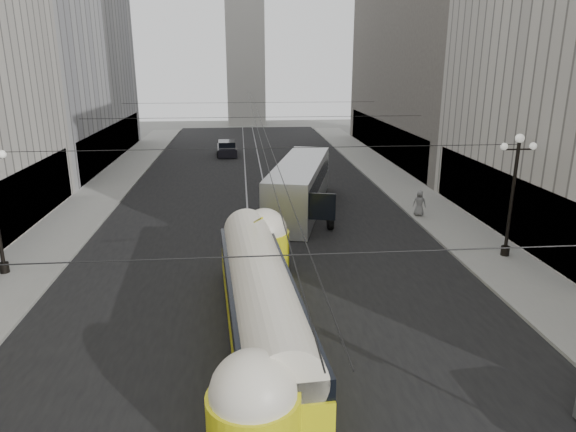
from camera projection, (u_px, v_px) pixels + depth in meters
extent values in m
cube|color=black|center=(256.00, 195.00, 39.74)|extent=(20.00, 85.00, 0.02)
cube|color=gray|center=(108.00, 187.00, 42.01)|extent=(4.00, 72.00, 0.15)
cube|color=gray|center=(394.00, 181.00, 44.11)|extent=(4.00, 72.00, 0.15)
cube|color=gray|center=(247.00, 195.00, 39.68)|extent=(0.12, 85.00, 0.04)
cube|color=gray|center=(266.00, 195.00, 39.81)|extent=(0.12, 85.00, 0.04)
cube|color=black|center=(19.00, 203.00, 29.83)|extent=(0.10, 18.00, 3.60)
cube|color=#999999|center=(38.00, 17.00, 48.71)|extent=(12.00, 28.00, 28.00)
cube|color=black|center=(114.00, 142.00, 52.71)|extent=(0.10, 25.20, 3.60)
cube|color=black|center=(498.00, 201.00, 30.39)|extent=(0.10, 18.00, 3.60)
cube|color=black|center=(382.00, 138.00, 55.17)|extent=(0.10, 28.80, 3.60)
cube|color=#B2AFA8|center=(245.00, 48.00, 81.55)|extent=(6.00, 6.00, 24.00)
cylinder|color=black|center=(4.00, 268.00, 24.70)|extent=(0.44, 0.44, 0.50)
sphere|color=white|center=(2.00, 154.00, 23.18)|extent=(0.36, 0.36, 0.36)
cylinder|color=black|center=(512.00, 200.00, 26.12)|extent=(0.18, 0.18, 6.00)
cylinder|color=black|center=(505.00, 251.00, 26.91)|extent=(0.44, 0.44, 0.50)
cylinder|color=black|center=(518.00, 149.00, 25.36)|extent=(1.60, 0.08, 0.08)
sphere|color=white|center=(520.00, 138.00, 25.21)|extent=(0.44, 0.44, 0.44)
sphere|color=white|center=(504.00, 147.00, 25.25)|extent=(0.36, 0.36, 0.36)
sphere|color=white|center=(533.00, 146.00, 25.39)|extent=(0.36, 0.36, 0.36)
cylinder|color=black|center=(295.00, 255.00, 10.84)|extent=(25.00, 0.03, 0.03)
cylinder|color=black|center=(264.00, 148.00, 24.19)|extent=(25.00, 0.03, 0.03)
cylinder|color=black|center=(255.00, 117.00, 37.53)|extent=(25.00, 0.03, 0.03)
cylinder|color=black|center=(251.00, 103.00, 50.88)|extent=(25.00, 0.03, 0.03)
cylinder|color=black|center=(254.00, 115.00, 41.40)|extent=(0.03, 72.00, 0.03)
cylinder|color=black|center=(258.00, 115.00, 41.44)|extent=(0.03, 72.00, 0.03)
cube|color=#D3D012|center=(261.00, 315.00, 18.89)|extent=(3.26, 12.89, 1.55)
cube|color=black|center=(261.00, 333.00, 19.10)|extent=(3.24, 12.51, 0.27)
cube|color=black|center=(261.00, 290.00, 18.60)|extent=(3.27, 12.70, 0.77)
cylinder|color=silver|center=(261.00, 284.00, 18.52)|extent=(2.98, 12.68, 2.10)
cylinder|color=#D3D012|center=(254.00, 431.00, 12.85)|extent=(2.37, 2.37, 2.10)
sphere|color=silver|center=(253.00, 393.00, 12.53)|extent=(2.19, 2.19, 2.19)
cylinder|color=#D3D012|center=(265.00, 252.00, 24.87)|extent=(2.37, 2.37, 2.10)
sphere|color=silver|center=(265.00, 231.00, 24.55)|extent=(2.19, 2.19, 2.19)
cube|color=#ADB0B3|center=(300.00, 186.00, 35.25)|extent=(6.00, 13.52, 3.31)
cube|color=black|center=(300.00, 178.00, 35.09)|extent=(5.90, 13.08, 1.21)
cube|color=black|center=(313.00, 206.00, 28.87)|extent=(2.48, 0.73, 1.55)
cylinder|color=black|center=(285.00, 222.00, 31.23)|extent=(0.30, 1.10, 1.10)
cylinder|color=black|center=(330.00, 221.00, 31.47)|extent=(0.30, 1.10, 1.10)
cylinder|color=black|center=(276.00, 188.00, 39.70)|extent=(0.30, 1.10, 1.10)
cylinder|color=black|center=(311.00, 187.00, 39.94)|extent=(0.30, 1.10, 1.10)
cube|color=white|center=(308.00, 164.00, 49.37)|extent=(2.52, 4.47, 0.75)
cube|color=black|center=(308.00, 159.00, 49.21)|extent=(1.95, 2.57, 0.71)
cylinder|color=black|center=(301.00, 169.00, 47.98)|extent=(0.22, 0.60, 0.60)
cylinder|color=black|center=(318.00, 168.00, 48.11)|extent=(0.22, 0.60, 0.60)
cylinder|color=black|center=(298.00, 163.00, 50.70)|extent=(0.22, 0.60, 0.60)
cylinder|color=black|center=(314.00, 163.00, 50.84)|extent=(0.22, 0.60, 0.60)
cube|color=black|center=(227.00, 150.00, 56.41)|extent=(2.25, 5.03, 0.88)
cube|color=black|center=(227.00, 145.00, 56.23)|extent=(1.91, 2.80, 0.83)
cylinder|color=black|center=(218.00, 155.00, 54.78)|extent=(0.22, 0.70, 0.70)
cylinder|color=black|center=(235.00, 155.00, 54.94)|extent=(0.22, 0.70, 0.70)
cylinder|color=black|center=(219.00, 150.00, 57.99)|extent=(0.22, 0.70, 0.70)
cylinder|color=black|center=(235.00, 149.00, 58.15)|extent=(0.22, 0.70, 0.70)
imported|color=slate|center=(419.00, 203.00, 33.65)|extent=(0.96, 0.76, 1.71)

